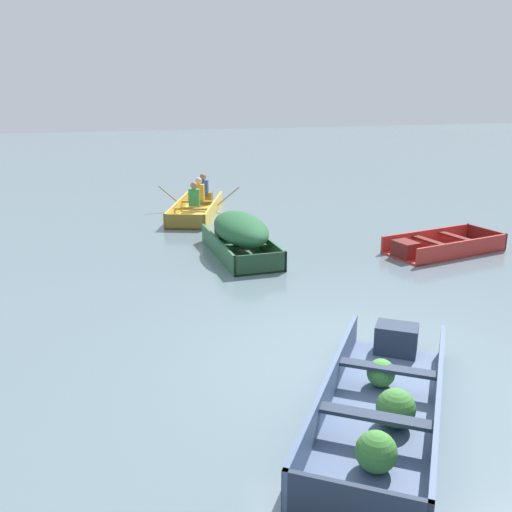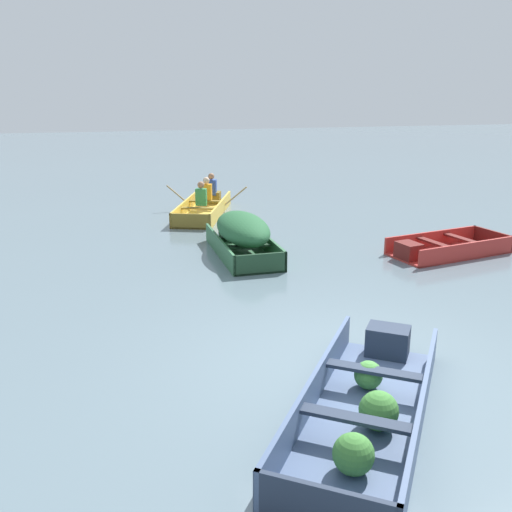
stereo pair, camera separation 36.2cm
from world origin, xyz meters
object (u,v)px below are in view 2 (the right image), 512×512
at_px(skiff_red_near_moored, 444,249).
at_px(skiff_green_mid_moored, 242,232).
at_px(dinghy_slate_blue_foreground, 368,404).
at_px(rowboat_yellow_with_crew, 205,205).

height_order(skiff_red_near_moored, skiff_green_mid_moored, skiff_green_mid_moored).
distance_m(skiff_red_near_moored, skiff_green_mid_moored, 4.14).
xyz_separation_m(dinghy_slate_blue_foreground, skiff_red_near_moored, (4.10, 5.14, -0.04)).
distance_m(skiff_red_near_moored, rowboat_yellow_with_crew, 6.57).
relative_size(dinghy_slate_blue_foreground, skiff_green_mid_moored, 1.28).
distance_m(dinghy_slate_blue_foreground, skiff_green_mid_moored, 6.17).
bearing_deg(skiff_green_mid_moored, dinghy_slate_blue_foreground, -90.99).
bearing_deg(dinghy_slate_blue_foreground, rowboat_yellow_with_crew, 89.94).
bearing_deg(dinghy_slate_blue_foreground, skiff_red_near_moored, 51.41).
distance_m(skiff_green_mid_moored, rowboat_yellow_with_crew, 4.14).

